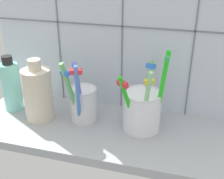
% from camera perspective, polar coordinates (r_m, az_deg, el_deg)
% --- Properties ---
extents(counter_slab, '(0.64, 0.22, 0.02)m').
position_cam_1_polar(counter_slab, '(0.66, -0.53, -8.38)').
color(counter_slab, '#9EA3A8').
rests_on(counter_slab, ground).
extents(tile_wall_back, '(0.64, 0.02, 0.45)m').
position_cam_1_polar(tile_wall_back, '(0.68, 2.27, 12.49)').
color(tile_wall_back, silver).
rests_on(tile_wall_back, ground).
extents(toothbrush_cup_left, '(0.06, 0.11, 0.17)m').
position_cam_1_polar(toothbrush_cup_left, '(0.67, -5.82, -2.46)').
color(toothbrush_cup_left, silver).
rests_on(toothbrush_cup_left, counter_slab).
extents(toothbrush_cup_right, '(0.10, 0.12, 0.19)m').
position_cam_1_polar(toothbrush_cup_right, '(0.64, 6.00, -3.77)').
color(toothbrush_cup_right, white).
rests_on(toothbrush_cup_right, counter_slab).
extents(ceramic_vase, '(0.07, 0.07, 0.15)m').
position_cam_1_polar(ceramic_vase, '(0.69, -14.31, -0.75)').
color(ceramic_vase, beige).
rests_on(ceramic_vase, counter_slab).
extents(soap_bottle, '(0.04, 0.04, 0.14)m').
position_cam_1_polar(soap_bottle, '(0.75, -19.20, 0.70)').
color(soap_bottle, '#84DBCC').
rests_on(soap_bottle, counter_slab).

